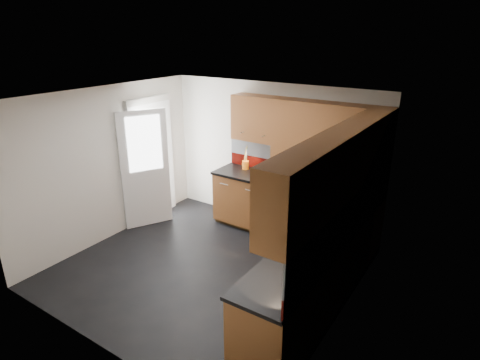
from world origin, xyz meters
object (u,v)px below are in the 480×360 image
Objects in this scene: utensil_pot at (246,164)px; food_processor at (350,198)px; gas_hob at (286,181)px; toaster at (330,182)px.

utensil_pot is 1.26× the size of food_processor.
toaster is at bearing 9.48° from gas_hob.
utensil_pot is 2.09m from food_processor.
toaster reaches higher than gas_hob.
gas_hob is 1.23m from food_processor.
toaster is at bearing 132.92° from food_processor.
toaster is 0.71m from food_processor.
toaster is (0.67, 0.11, 0.09)m from gas_hob.
gas_hob is 1.75× the size of food_processor.
utensil_pot reaches higher than toaster.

